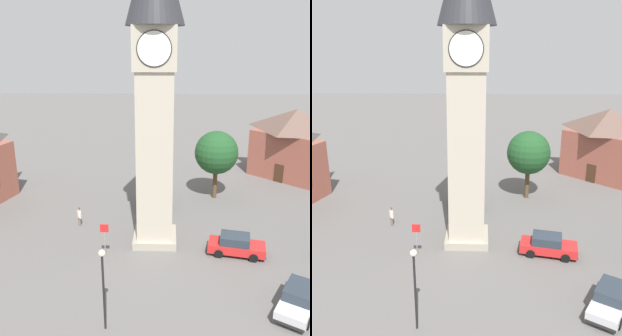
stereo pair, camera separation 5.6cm
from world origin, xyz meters
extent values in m
plane|color=#605E5B|center=(0.00, 0.00, 0.00)|extent=(200.00, 200.00, 0.00)
cube|color=#A59C89|center=(0.00, 0.00, 0.30)|extent=(3.31, 3.31, 0.60)
cube|color=#B7AD99|center=(0.00, 0.00, 6.82)|extent=(2.65, 2.65, 12.44)
cube|color=#B7AD99|center=(0.00, 0.00, 14.49)|extent=(2.96, 2.96, 2.91)
cylinder|color=white|center=(0.00, 1.51, 14.49)|extent=(2.22, 0.04, 2.22)
torus|color=black|center=(0.00, 1.52, 14.49)|extent=(2.28, 0.06, 2.28)
cube|color=black|center=(0.00, 1.55, 14.74)|extent=(0.05, 0.02, 0.62)
cube|color=black|center=(0.33, 1.55, 14.49)|extent=(0.84, 0.02, 0.04)
cylinder|color=white|center=(0.00, -1.51, 14.49)|extent=(2.22, 0.04, 2.22)
torus|color=black|center=(0.00, -1.52, 14.49)|extent=(2.28, 0.06, 2.28)
cube|color=black|center=(-0.36, 6.86, 0.59)|extent=(2.86, 4.42, 0.64)
cube|color=#28333D|center=(-0.32, 6.71, 1.21)|extent=(2.12, 2.47, 0.64)
cylinder|color=black|center=(-1.49, 7.79, 0.32)|extent=(0.40, 0.68, 0.64)
cylinder|color=black|center=(0.03, 8.27, 0.32)|extent=(0.40, 0.68, 0.64)
cylinder|color=black|center=(-0.75, 5.44, 0.32)|extent=(0.40, 0.68, 0.64)
cylinder|color=black|center=(0.77, 5.93, 0.32)|extent=(0.40, 0.68, 0.64)
cube|color=black|center=(-0.97, 8.78, 0.37)|extent=(1.62, 0.62, 0.16)
cube|color=silver|center=(8.58, -7.95, 0.59)|extent=(3.59, 4.39, 0.64)
cube|color=#28333D|center=(8.66, -7.82, 1.21)|extent=(2.43, 2.61, 0.64)
cylinder|color=black|center=(8.62, -9.41, 0.32)|extent=(0.52, 0.66, 0.64)
cylinder|color=black|center=(7.26, -8.58, 0.32)|extent=(0.52, 0.66, 0.64)
cylinder|color=black|center=(8.54, -6.48, 0.32)|extent=(0.52, 0.66, 0.64)
cube|color=black|center=(7.53, -9.67, 0.37)|extent=(1.48, 0.97, 0.16)
cube|color=red|center=(6.08, -1.84, 0.59)|extent=(4.36, 2.49, 0.64)
cube|color=#28333D|center=(5.93, -1.81, 1.21)|extent=(2.37, 1.95, 0.64)
cylinder|color=black|center=(7.44, -1.31, 0.32)|extent=(0.67, 0.34, 0.64)
cylinder|color=black|center=(7.12, -2.87, 0.32)|extent=(0.67, 0.34, 0.64)
cylinder|color=black|center=(5.03, -0.81, 0.32)|extent=(0.67, 0.34, 0.64)
cylinder|color=black|center=(4.71, -2.38, 0.32)|extent=(0.67, 0.34, 0.64)
cube|color=black|center=(8.06, -2.25, 0.37)|extent=(0.45, 1.66, 0.16)
cylinder|color=#706656|center=(-6.50, 2.21, 0.41)|extent=(0.13, 0.13, 0.82)
cylinder|color=#706656|center=(-6.60, 2.36, 0.41)|extent=(0.13, 0.13, 0.82)
cube|color=white|center=(-6.55, 2.29, 1.12)|extent=(0.38, 0.42, 0.60)
cylinder|color=white|center=(-6.42, 2.09, 1.07)|extent=(0.09, 0.09, 0.60)
cylinder|color=white|center=(-6.68, 2.48, 1.07)|extent=(0.09, 0.09, 0.60)
sphere|color=#9E7051|center=(-6.55, 2.29, 1.57)|extent=(0.22, 0.22, 0.22)
sphere|color=black|center=(-6.54, 2.29, 1.59)|extent=(0.20, 0.20, 0.20)
cylinder|color=brown|center=(5.72, 9.18, 1.62)|extent=(0.44, 0.44, 3.24)
sphere|color=#1E4C23|center=(5.72, 9.18, 4.74)|extent=(4.28, 4.28, 4.28)
cube|color=#995142|center=(15.51, 16.09, 2.71)|extent=(10.04, 9.97, 5.43)
pyramid|color=brown|center=(15.51, 16.09, 6.73)|extent=(10.54, 10.47, 2.60)
cube|color=#422819|center=(13.49, 13.99, 1.05)|extent=(0.85, 0.82, 2.10)
cylinder|color=black|center=(-2.33, -9.82, 2.23)|extent=(0.12, 0.12, 4.46)
sphere|color=beige|center=(-2.33, -9.82, 4.64)|extent=(0.36, 0.36, 0.36)
cylinder|color=gray|center=(-3.46, -2.96, 1.10)|extent=(0.07, 0.07, 2.20)
cube|color=red|center=(-3.46, -2.96, 2.50)|extent=(0.60, 0.04, 0.60)
camera|label=1|loc=(0.98, -26.25, 14.50)|focal=39.69mm
camera|label=2|loc=(1.03, -26.24, 14.50)|focal=39.69mm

